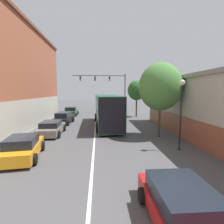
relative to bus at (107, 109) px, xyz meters
name	(u,v)px	position (x,y,z in m)	size (l,w,h in m)	color
lane_center_line	(95,128)	(-1.36, -1.19, -1.98)	(0.14, 47.88, 0.01)	silver
bus	(107,109)	(0.00, 0.00, 0.00)	(3.05, 11.05, 3.54)	#145133
hatchback_foreground	(185,211)	(1.43, -15.68, -1.39)	(2.08, 4.36, 1.24)	red
parked_car_left_near	(23,148)	(-5.50, -9.69, -1.34)	(2.36, 4.11, 1.34)	orange
parked_car_left_mid	(64,118)	(-5.31, 1.68, -1.30)	(2.16, 4.47, 1.44)	black
parked_car_left_far	(71,111)	(-5.55, 9.23, -1.32)	(2.12, 3.83, 1.42)	#285633
parked_car_left_distant	(52,128)	(-5.34, -3.91, -1.37)	(2.04, 4.32, 1.27)	slate
traffic_signal_gantry	(108,84)	(0.81, 12.73, 3.42)	(9.84, 0.36, 7.21)	#333338
street_lamp	(181,105)	(4.48, -8.95, 1.11)	(0.38, 0.38, 4.74)	black
street_tree_near	(160,87)	(4.29, -5.43, 2.39)	(3.69, 3.32, 6.41)	#4C3823
street_tree_far	(137,90)	(4.99, 6.97, 2.16)	(2.83, 2.54, 5.72)	#4C3823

